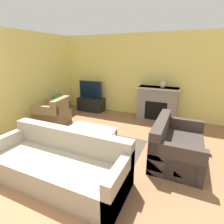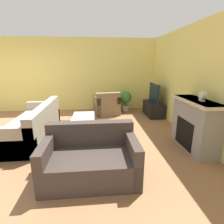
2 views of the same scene
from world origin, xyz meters
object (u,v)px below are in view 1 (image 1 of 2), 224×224
tv (91,90)px  potted_plant (60,102)px  armchair_by_window (53,114)px  coffee_table (92,130)px  couch_loveseat (175,146)px  couch_sectional (60,165)px  mantel_clock (163,84)px

tv → potted_plant: tv is taller
tv → armchair_by_window: 1.73m
tv → coffee_table: size_ratio=0.83×
couch_loveseat → potted_plant: bearing=72.7°
couch_sectional → mantel_clock: (1.06, 3.65, 0.88)m
couch_sectional → coffee_table: bearing=94.5°
tv → coffee_table: tv is taller
tv → armchair_by_window: tv is taller
couch_loveseat → coffee_table: couch_loveseat is taller
coffee_table → potted_plant: 2.60m
tv → couch_sectional: (1.50, -3.55, -0.52)m
couch_sectional → potted_plant: bearing=129.8°
couch_loveseat → mantel_clock: mantel_clock is taller
potted_plant → couch_loveseat: bearing=-17.3°
couch_sectional → mantel_clock: 3.90m
couch_loveseat → armchair_by_window: same height
couch_loveseat → tv: bearing=56.9°
tv → couch_sectional: 3.89m
mantel_clock → couch_sectional: bearing=-106.1°
mantel_clock → couch_loveseat: bearing=-73.1°
couch_sectional → coffee_table: couch_sectional is taller
couch_loveseat → mantel_clock: size_ratio=7.37×
couch_sectional → potted_plant: couch_sectional is taller
tv → mantel_clock: size_ratio=4.54×
armchair_by_window → mantel_clock: (2.93, 1.71, 0.87)m
couch_sectional → armchair_by_window: size_ratio=2.41×
coffee_table → mantel_clock: 2.79m
couch_sectional → armchair_by_window: 2.70m
armchair_by_window → coffee_table: (1.78, -0.72, 0.10)m
armchair_by_window → potted_plant: size_ratio=1.30×
couch_sectional → potted_plant: 3.51m
armchair_by_window → potted_plant: (-0.37, 0.75, 0.17)m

